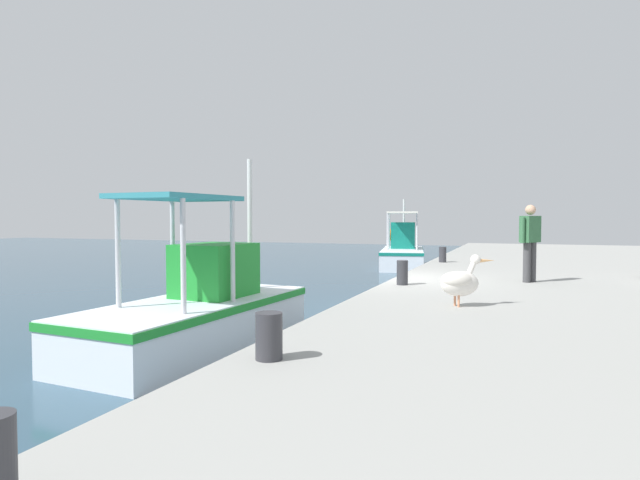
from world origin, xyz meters
The scene contains 8 objects.
quay_pier centered at (0.00, -5.00, 0.40)m, with size 36.00×10.00×0.80m, color #9E9E99.
fishing_boat_second centered at (-4.51, 2.35, 0.62)m, with size 4.82×2.12×3.36m.
fishing_boat_third centered at (11.12, 2.18, 0.66)m, with size 5.26×2.70×3.08m.
pelican centered at (-3.51, -1.87, 1.20)m, with size 0.72×0.90×0.82m.
fisherman_standing centered at (0.27, -2.94, 1.74)m, with size 0.56×0.45×1.69m.
mooring_bollard_second centered at (-7.40, -0.45, 1.03)m, with size 0.27×0.27×0.47m, color #333338.
mooring_bollard_third centered at (-1.18, -0.45, 1.06)m, with size 0.23×0.23×0.51m, color #333338.
mooring_bollard_fourth centered at (4.76, -0.45, 1.04)m, with size 0.23×0.23×0.49m, color #333338.
Camera 1 is at (-12.05, -2.79, 2.21)m, focal length 29.60 mm.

